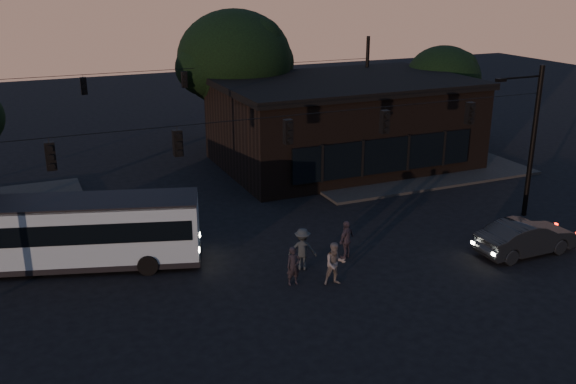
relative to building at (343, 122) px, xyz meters
name	(u,v)px	position (x,y,z in m)	size (l,w,h in m)	color
ground	(331,299)	(-9.00, -15.97, -2.71)	(120.00, 120.00, 0.00)	black
sidewalk_far_right	(398,165)	(3.00, -1.97, -2.63)	(14.00, 10.00, 0.15)	black
building	(343,122)	(0.00, 0.00, 0.00)	(15.40, 10.41, 5.40)	black
tree_behind	(235,59)	(-5.00, 6.03, 3.48)	(7.60, 7.60, 9.43)	black
tree_right	(443,78)	(9.00, 2.03, 1.93)	(5.20, 5.20, 6.86)	black
signal_rig_near	(288,158)	(-9.00, -11.97, 1.74)	(26.24, 0.30, 7.50)	black
signal_rig_far	(185,98)	(-9.00, 4.03, 1.50)	(26.24, 0.30, 7.50)	black
bus	(72,230)	(-17.39, -9.15, -1.08)	(10.55, 5.31, 2.90)	gray
car	(526,237)	(0.64, -15.63, -1.96)	(1.59, 4.56, 1.50)	black
pedestrian_a	(293,266)	(-9.77, -14.25, -1.93)	(0.57, 0.37, 1.56)	black
pedestrian_b	(335,264)	(-8.29, -14.90, -1.84)	(0.85, 0.66, 1.75)	#55504D
pedestrian_c	(346,240)	(-6.70, -12.91, -1.86)	(0.99, 0.41, 1.69)	#302831
pedestrian_d	(302,249)	(-8.87, -13.16, -1.82)	(1.15, 0.66, 1.78)	black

